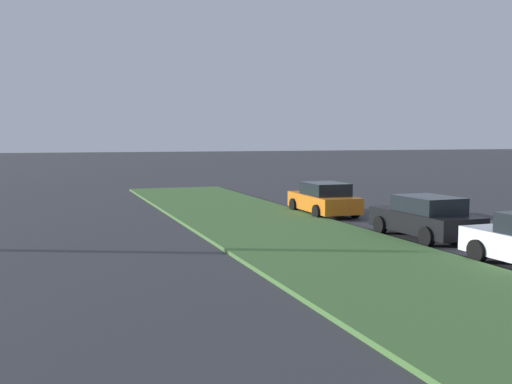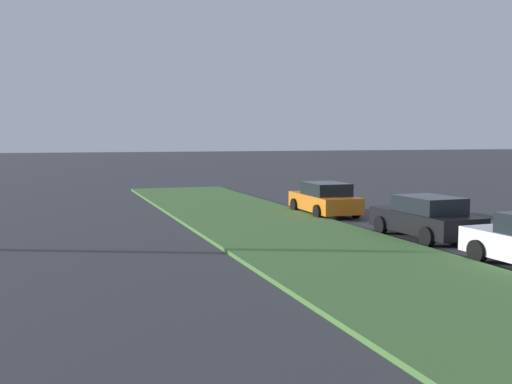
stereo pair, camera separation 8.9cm
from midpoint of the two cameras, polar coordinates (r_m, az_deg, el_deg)
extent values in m
cube|color=#477238|center=(12.54, 21.04, -10.81)|extent=(60.00, 6.00, 0.12)
cylinder|color=black|center=(17.54, 20.55, -5.38)|extent=(0.64, 0.23, 0.64)
cube|color=black|center=(21.18, 15.92, -2.78)|extent=(4.34, 1.90, 0.70)
cube|color=black|center=(20.95, 16.28, -1.15)|extent=(2.24, 1.65, 0.55)
cylinder|color=black|center=(21.81, 11.88, -3.13)|extent=(0.65, 0.24, 0.64)
cylinder|color=black|center=(22.82, 15.69, -2.84)|extent=(0.65, 0.24, 0.64)
cylinder|color=black|center=(19.62, 16.14, -4.15)|extent=(0.65, 0.24, 0.64)
cylinder|color=black|center=(20.74, 20.13, -3.77)|extent=(0.65, 0.24, 0.64)
cube|color=orange|center=(26.68, 6.46, -0.99)|extent=(4.35, 1.91, 0.70)
cube|color=black|center=(26.44, 6.65, 0.31)|extent=(2.24, 1.66, 0.55)
cylinder|color=black|center=(27.59, 3.59, -1.28)|extent=(0.65, 0.24, 0.64)
cylinder|color=black|center=(28.30, 6.98, -1.15)|extent=(0.65, 0.24, 0.64)
cylinder|color=black|center=(25.12, 5.85, -1.95)|extent=(0.65, 0.24, 0.64)
cylinder|color=black|center=(25.89, 9.50, -1.78)|extent=(0.65, 0.24, 0.64)
camera|label=1|loc=(0.04, -90.14, -0.01)|focal=41.20mm
camera|label=2|loc=(0.04, 89.86, 0.01)|focal=41.20mm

